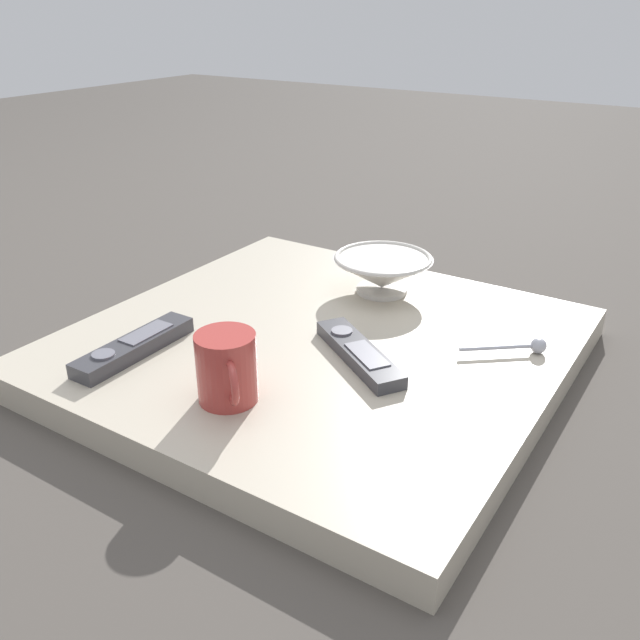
{
  "coord_description": "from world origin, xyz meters",
  "views": [
    {
      "loc": [
        -0.73,
        -0.48,
        0.49
      ],
      "look_at": [
        0.01,
        0.0,
        0.06
      ],
      "focal_mm": 37.95,
      "sensor_mm": 36.0,
      "label": 1
    }
  ],
  "objects_px": {
    "coffee_mug": "(226,368)",
    "teaspoon": "(528,346)",
    "cereal_bowl": "(382,271)",
    "tv_remote_far": "(359,353)",
    "tv_remote_near": "(134,346)"
  },
  "relations": [
    {
      "from": "teaspoon",
      "to": "tv_remote_near",
      "type": "height_order",
      "value": "tv_remote_near"
    },
    {
      "from": "coffee_mug",
      "to": "teaspoon",
      "type": "xyz_separation_m",
      "value": [
        0.32,
        -0.27,
        -0.03
      ]
    },
    {
      "from": "cereal_bowl",
      "to": "tv_remote_far",
      "type": "xyz_separation_m",
      "value": [
        -0.22,
        -0.09,
        -0.03
      ]
    },
    {
      "from": "teaspoon",
      "to": "tv_remote_far",
      "type": "distance_m",
      "value": 0.24
    },
    {
      "from": "cereal_bowl",
      "to": "tv_remote_near",
      "type": "distance_m",
      "value": 0.42
    },
    {
      "from": "coffee_mug",
      "to": "teaspoon",
      "type": "relative_size",
      "value": 0.92
    },
    {
      "from": "tv_remote_far",
      "to": "coffee_mug",
      "type": "bearing_deg",
      "value": 154.21
    },
    {
      "from": "cereal_bowl",
      "to": "tv_remote_near",
      "type": "xyz_separation_m",
      "value": [
        -0.38,
        0.18,
        -0.02
      ]
    },
    {
      "from": "cereal_bowl",
      "to": "coffee_mug",
      "type": "bearing_deg",
      "value": -179.84
    },
    {
      "from": "coffee_mug",
      "to": "tv_remote_far",
      "type": "height_order",
      "value": "coffee_mug"
    },
    {
      "from": "cereal_bowl",
      "to": "teaspoon",
      "type": "relative_size",
      "value": 1.64
    },
    {
      "from": "cereal_bowl",
      "to": "tv_remote_near",
      "type": "height_order",
      "value": "cereal_bowl"
    },
    {
      "from": "tv_remote_near",
      "to": "tv_remote_far",
      "type": "bearing_deg",
      "value": -60.24
    },
    {
      "from": "coffee_mug",
      "to": "tv_remote_far",
      "type": "distance_m",
      "value": 0.2
    },
    {
      "from": "teaspoon",
      "to": "tv_remote_far",
      "type": "bearing_deg",
      "value": 127.03
    }
  ]
}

